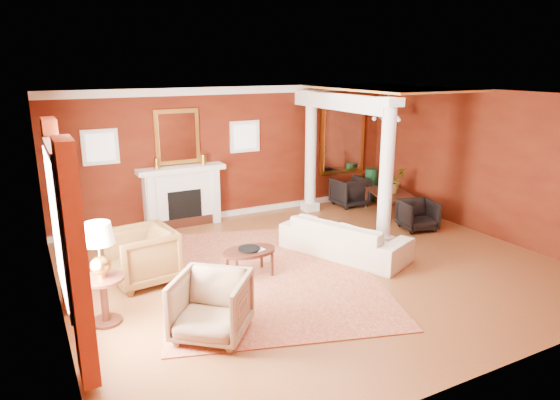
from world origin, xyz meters
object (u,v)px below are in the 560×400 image
dining_table (392,197)px  armchair_leopard (142,254)px  side_table (100,258)px  sofa (344,231)px  armchair_stripe (211,303)px  coffee_table (249,253)px

dining_table → armchair_leopard: bearing=118.2°
armchair_leopard → side_table: 1.38m
armchair_leopard → dining_table: 6.03m
sofa → armchair_stripe: bearing=92.5°
armchair_stripe → side_table: size_ratio=0.64×
side_table → coffee_table: bearing=12.0°
armchair_stripe → side_table: side_table is taller
sofa → dining_table: sofa is taller
armchair_stripe → dining_table: armchair_stripe is taller
sofa → side_table: size_ratio=1.64×
armchair_stripe → coffee_table: bearing=90.7°
sofa → side_table: side_table is taller
coffee_table → dining_table: bearing=20.7°
side_table → armchair_stripe: bearing=-40.5°
coffee_table → side_table: (-2.35, -0.50, 0.53)m
sofa → dining_table: (2.43, 1.60, -0.04)m
coffee_table → dining_table: (4.33, 1.64, 0.00)m
side_table → dining_table: bearing=17.7°
armchair_stripe → side_table: bearing=179.3°
coffee_table → side_table: bearing=-168.0°
side_table → dining_table: size_ratio=0.96×
armchair_stripe → armchair_leopard: bearing=140.8°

